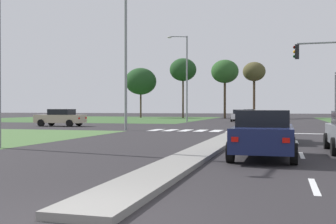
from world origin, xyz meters
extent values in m
plane|color=#282628|center=(0.00, 30.00, 0.00)|extent=(200.00, 200.00, 0.00)
cube|color=#385B2D|center=(-25.50, 54.50, 0.00)|extent=(35.00, 35.00, 0.01)
cube|color=gray|center=(0.00, 11.00, 0.07)|extent=(1.20, 22.00, 0.14)
cube|color=#ADA89E|center=(0.00, 55.00, 0.07)|extent=(1.20, 36.00, 0.14)
cube|color=silver|center=(3.50, 3.90, 0.01)|extent=(0.14, 2.00, 0.01)
cube|color=silver|center=(3.50, 9.90, 0.01)|extent=(0.14, 2.00, 0.01)
cube|color=silver|center=(3.50, 15.90, 0.01)|extent=(0.14, 2.00, 0.01)
cube|color=silver|center=(3.80, 23.00, 0.01)|extent=(6.40, 0.50, 0.01)
cube|color=silver|center=(-6.40, 24.80, 0.01)|extent=(0.70, 2.80, 0.01)
cube|color=silver|center=(-5.25, 24.80, 0.01)|extent=(0.70, 2.80, 0.01)
cube|color=silver|center=(-4.10, 24.80, 0.01)|extent=(0.70, 2.80, 0.01)
cube|color=silver|center=(-2.95, 24.80, 0.01)|extent=(0.70, 2.80, 0.01)
cube|color=silver|center=(-1.80, 24.80, 0.01)|extent=(0.70, 2.80, 0.01)
cube|color=silver|center=(-0.65, 24.80, 0.01)|extent=(0.70, 2.80, 0.01)
cube|color=silver|center=(0.50, 24.80, 0.01)|extent=(0.70, 2.80, 0.01)
cube|color=silver|center=(1.65, 24.80, 0.01)|extent=(0.70, 2.80, 0.01)
cube|color=#161E47|center=(2.25, 8.68, 0.69)|extent=(1.83, 4.31, 0.74)
cube|color=black|center=(2.25, 8.53, 1.32)|extent=(1.61, 1.98, 0.52)
cube|color=red|center=(1.56, 6.51, 0.77)|extent=(0.20, 0.04, 0.14)
cube|color=red|center=(2.95, 6.51, 0.77)|extent=(0.20, 0.04, 0.14)
cylinder|color=black|center=(1.34, 10.06, 0.32)|extent=(0.22, 0.64, 0.64)
cylinder|color=black|center=(3.17, 10.06, 0.32)|extent=(0.22, 0.64, 0.64)
cylinder|color=black|center=(1.34, 7.30, 0.32)|extent=(0.22, 0.64, 0.64)
cylinder|color=black|center=(3.17, 7.30, 0.32)|extent=(0.22, 0.64, 0.64)
cube|color=#A31919|center=(-2.43, 62.98, 0.64)|extent=(1.85, 4.24, 0.65)
cube|color=black|center=(-2.43, 63.13, 1.23)|extent=(1.62, 1.95, 0.52)
cube|color=red|center=(-1.73, 65.12, 0.71)|extent=(0.20, 0.04, 0.14)
cube|color=red|center=(-3.13, 65.12, 0.71)|extent=(0.20, 0.04, 0.14)
cylinder|color=black|center=(-1.51, 61.62, 0.32)|extent=(0.22, 0.64, 0.64)
cylinder|color=black|center=(-3.35, 61.62, 0.32)|extent=(0.22, 0.64, 0.64)
cylinder|color=black|center=(-1.51, 64.34, 0.32)|extent=(0.22, 0.64, 0.64)
cylinder|color=black|center=(-3.35, 64.34, 0.32)|extent=(0.22, 0.64, 0.64)
cube|color=silver|center=(-2.28, 47.14, 0.64)|extent=(1.85, 4.14, 0.65)
cube|color=black|center=(-2.28, 47.29, 1.23)|extent=(1.63, 1.90, 0.52)
cube|color=red|center=(-1.58, 49.22, 0.71)|extent=(0.20, 0.04, 0.14)
cube|color=red|center=(-2.98, 49.22, 0.71)|extent=(0.20, 0.04, 0.14)
cylinder|color=black|center=(-1.36, 45.81, 0.32)|extent=(0.22, 0.64, 0.64)
cylinder|color=black|center=(-3.20, 45.81, 0.32)|extent=(0.22, 0.64, 0.64)
cylinder|color=black|center=(-1.36, 48.46, 0.32)|extent=(0.22, 0.64, 0.64)
cylinder|color=black|center=(-3.20, 48.46, 0.32)|extent=(0.22, 0.64, 0.64)
cube|color=#BCAD8E|center=(-16.84, 28.89, 0.69)|extent=(4.49, 1.76, 0.73)
cube|color=black|center=(-16.69, 28.89, 1.31)|extent=(2.07, 1.55, 0.52)
cube|color=red|center=(-14.57, 28.22, 0.76)|extent=(0.04, 0.20, 0.14)
cube|color=red|center=(-14.57, 29.56, 0.76)|extent=(0.04, 0.20, 0.14)
cylinder|color=black|center=(-18.28, 28.01, 0.32)|extent=(0.64, 0.22, 0.64)
cylinder|color=black|center=(-18.28, 29.77, 0.32)|extent=(0.64, 0.22, 0.64)
cylinder|color=black|center=(-15.40, 28.01, 0.32)|extent=(0.64, 0.22, 0.64)
cylinder|color=black|center=(-15.40, 29.77, 0.32)|extent=(0.64, 0.22, 0.64)
cylinder|color=black|center=(4.58, 12.68, 0.32)|extent=(0.22, 0.64, 0.64)
cylinder|color=black|center=(4.58, 10.04, 0.32)|extent=(0.22, 0.64, 0.64)
cube|color=#19565B|center=(2.23, 15.72, 0.67)|extent=(1.80, 4.37, 0.69)
cube|color=black|center=(2.23, 15.57, 1.27)|extent=(1.59, 2.01, 0.52)
cube|color=red|center=(1.54, 13.51, 0.74)|extent=(0.20, 0.04, 0.14)
cube|color=red|center=(2.91, 13.51, 0.74)|extent=(0.20, 0.04, 0.14)
cylinder|color=black|center=(1.33, 17.12, 0.32)|extent=(0.22, 0.64, 0.64)
cylinder|color=black|center=(3.13, 17.12, 0.32)|extent=(0.22, 0.64, 0.64)
cylinder|color=black|center=(1.33, 14.32, 0.32)|extent=(0.22, 0.64, 0.64)
cylinder|color=black|center=(3.13, 14.32, 0.32)|extent=(0.22, 0.64, 0.64)
cylinder|color=gray|center=(5.67, 23.40, 5.89)|extent=(3.86, 0.12, 0.12)
cube|color=black|center=(3.74, 23.40, 5.36)|extent=(0.26, 0.32, 0.95)
sphere|color=#360503|center=(3.58, 23.40, 5.66)|extent=(0.20, 0.20, 0.20)
sphere|color=orange|center=(3.58, 23.40, 5.36)|extent=(0.20, 0.20, 0.20)
sphere|color=black|center=(3.58, 23.40, 5.06)|extent=(0.20, 0.20, 0.20)
cylinder|color=gray|center=(7.60, 36.60, 2.52)|extent=(0.18, 0.18, 5.03)
cylinder|color=gray|center=(-8.48, 23.90, 5.17)|extent=(0.20, 0.20, 10.34)
cylinder|color=gray|center=(-8.48, 44.43, 5.24)|extent=(0.20, 0.20, 10.48)
cylinder|color=gray|center=(-9.48, 44.06, 10.38)|extent=(2.04, 0.85, 0.10)
ellipsoid|color=#B2B2A8|center=(-10.48, 43.68, 10.28)|extent=(0.56, 0.28, 0.20)
cylinder|color=#423323|center=(-21.22, 63.90, 2.43)|extent=(0.30, 0.30, 4.87)
ellipsoid|color=#1E421E|center=(-21.22, 63.90, 6.38)|extent=(5.50, 5.50, 4.67)
cylinder|color=#423323|center=(-13.66, 64.17, 3.50)|extent=(0.30, 0.30, 7.00)
ellipsoid|color=#1E421E|center=(-13.66, 64.17, 8.26)|extent=(4.58, 4.58, 3.89)
cylinder|color=#423323|center=(-6.31, 62.70, 3.22)|extent=(0.38, 0.38, 6.44)
ellipsoid|color=#285123|center=(-6.31, 62.70, 7.67)|extent=(4.47, 4.47, 3.80)
cylinder|color=#423323|center=(-1.88, 66.65, 3.41)|extent=(0.40, 0.40, 6.83)
ellipsoid|color=#4C4728|center=(-1.88, 66.65, 7.87)|extent=(3.81, 3.81, 3.24)
camera|label=1|loc=(2.87, -5.32, 1.64)|focal=44.64mm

